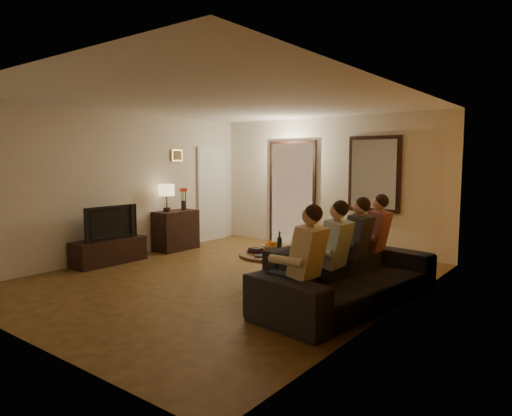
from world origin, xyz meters
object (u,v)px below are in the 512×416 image
Objects in this scene: table_lamp at (167,198)px; laptop at (266,257)px; person_c at (353,252)px; person_b at (330,260)px; tv at (108,222)px; dog at (279,274)px; dresser at (176,230)px; coffee_table at (272,269)px; bowl at (271,247)px; person_d at (372,245)px; wine_bottle at (279,242)px; tv_stand at (109,251)px; sofa at (349,275)px; person_a at (303,270)px.

laptop is at bearing -17.54° from table_lamp.
person_b is at bearing -90.00° from person_c.
tv reaches higher than dog.
person_c is at bearing -8.00° from table_lamp.
tv is at bearing -178.24° from person_b.
dresser is 3.12m from coffee_table.
table_lamp is 2.08× the size of bowl.
person_d is 3.87× the size of wine_bottle.
person_b is at bearing -88.24° from tv.
wine_bottle is (-1.12, -0.01, 0.01)m from person_c.
person_b is 0.88m from dog.
person_c is (0.00, 0.60, 0.00)m from person_b.
person_b is 3.65× the size of laptop.
tv_stand is 4.27m from sofa.
table_lamp is 1.74× the size of wine_bottle.
dresser is at bearing 127.93° from laptop.
tv_stand is at bearing -162.54° from dog.
bowl reaches higher than laptop.
person_d is 3.65× the size of laptop.
tv_stand is 3.04m from coffee_table.
coffee_table is at bearing 89.66° from sofa.
tv_stand is 3.11m from laptop.
bowl is at bearing 16.67° from tv_stand.
table_lamp is 3.58m from dog.
tv_stand is at bearing -90.00° from table_lamp.
person_d reaches higher than bowl.
person_c is (4.15, 0.73, 0.39)m from tv_stand.
person_b is 1.27× the size of coffee_table.
table_lamp is at bearing 156.75° from person_a.
bowl is (-1.35, 1.31, -0.12)m from person_a.
wine_bottle reaches higher than sofa.
coffee_table is 0.40m from wine_bottle.
sofa is (4.25, -0.88, -0.66)m from table_lamp.
dresser is 0.92× the size of coffee_table.
person_a is at bearing -42.92° from coffee_table.
person_a is 1.00× the size of person_b.
person_d is at bearing 14.50° from sofa.
bowl is 0.57m from laptop.
coffee_table is at bearing 11.72° from tv_stand.
person_c is 0.60m from person_d.
person_b is (4.15, 0.13, -0.11)m from tv.
person_b reaches higher than dresser.
tv_stand is 1.06× the size of person_a.
dresser is at bearing 90.00° from tv_stand.
person_b is (4.15, -1.18, -0.44)m from table_lamp.
person_c is (4.15, -0.80, 0.21)m from dresser.
person_c is (0.00, 1.20, 0.00)m from person_a.
sofa is 0.93m from dog.
dresser is at bearing 0.00° from tv.
tv is at bearing -162.26° from person_d.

